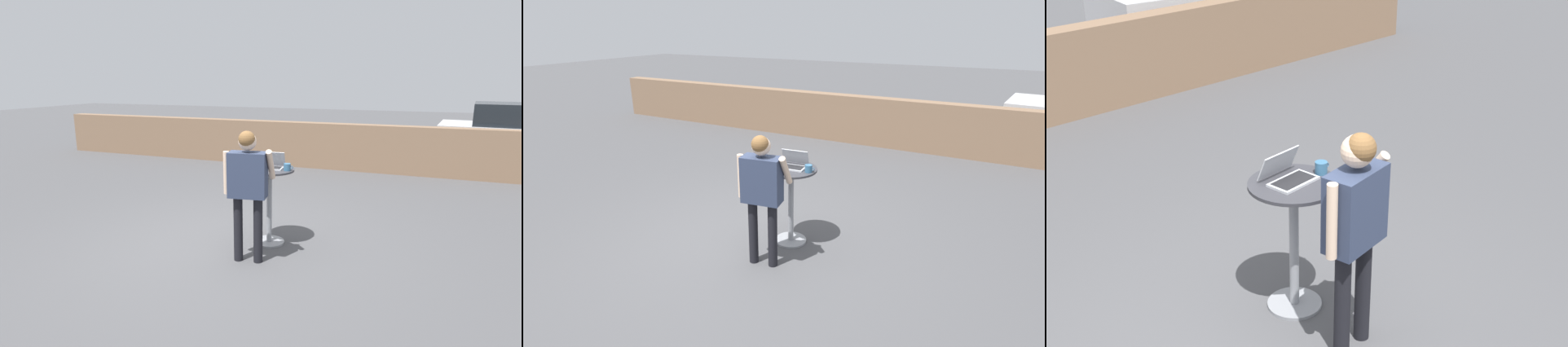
% 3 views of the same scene
% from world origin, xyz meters
% --- Properties ---
extents(ground_plane, '(50.00, 50.00, 0.00)m').
position_xyz_m(ground_plane, '(0.00, 0.00, 0.00)').
color(ground_plane, '#4C4C4F').
extents(pavement_kerb, '(15.00, 0.35, 1.11)m').
position_xyz_m(pavement_kerb, '(0.00, 5.26, 0.56)').
color(pavement_kerb, '#84664C').
rests_on(pavement_kerb, ground_plane).
extents(cafe_table, '(0.65, 0.65, 1.02)m').
position_xyz_m(cafe_table, '(0.50, 0.32, 0.67)').
color(cafe_table, gray).
rests_on(cafe_table, ground_plane).
extents(laptop, '(0.37, 0.31, 0.20)m').
position_xyz_m(laptop, '(0.49, 0.37, 1.07)').
color(laptop, '#B7BABF').
rests_on(laptop, cafe_table).
extents(coffee_mug, '(0.12, 0.09, 0.09)m').
position_xyz_m(coffee_mug, '(0.74, 0.29, 1.07)').
color(coffee_mug, '#336084').
rests_on(coffee_mug, cafe_table).
extents(standing_person, '(0.59, 0.41, 1.59)m').
position_xyz_m(standing_person, '(0.45, -0.31, 1.01)').
color(standing_person, black).
rests_on(standing_person, ground_plane).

